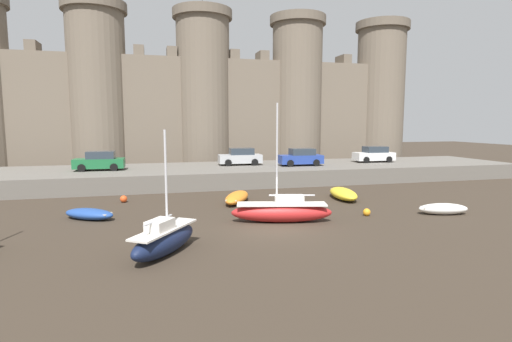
% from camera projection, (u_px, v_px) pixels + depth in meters
% --- Properties ---
extents(ground_plane, '(160.00, 160.00, 0.00)m').
position_uv_depth(ground_plane, '(273.00, 228.00, 20.69)').
color(ground_plane, '#382D23').
extents(quay_road, '(58.29, 10.00, 1.40)m').
position_uv_depth(quay_road, '(220.00, 174.00, 36.89)').
color(quay_road, '#666059').
rests_on(quay_road, ground).
extents(castle, '(53.08, 6.79, 21.21)m').
position_uv_depth(castle, '(204.00, 98.00, 46.62)').
color(castle, '#706354').
rests_on(castle, ground).
extents(sailboat_midflat_right, '(5.71, 2.57, 6.49)m').
position_uv_depth(sailboat_midflat_right, '(282.00, 211.00, 21.93)').
color(sailboat_midflat_right, red).
rests_on(sailboat_midflat_right, ground).
extents(rowboat_foreground_right, '(2.88, 4.14, 0.71)m').
position_uv_depth(rowboat_foreground_right, '(237.00, 197.00, 27.32)').
color(rowboat_foreground_right, orange).
rests_on(rowboat_foreground_right, ground).
extents(rowboat_near_channel_left, '(3.24, 2.63, 0.63)m').
position_uv_depth(rowboat_near_channel_left, '(89.00, 214.00, 22.54)').
color(rowboat_near_channel_left, '#234793').
rests_on(rowboat_near_channel_left, ground).
extents(rowboat_near_channel_right, '(2.06, 4.08, 0.77)m').
position_uv_depth(rowboat_near_channel_right, '(343.00, 193.00, 28.58)').
color(rowboat_near_channel_right, yellow).
rests_on(rowboat_near_channel_right, ground).
extents(rowboat_foreground_left, '(3.09, 1.73, 0.66)m').
position_uv_depth(rowboat_foreground_left, '(443.00, 209.00, 23.82)').
color(rowboat_foreground_left, silver).
rests_on(rowboat_foreground_left, ground).
extents(sailboat_midflat_centre, '(3.35, 4.16, 5.17)m').
position_uv_depth(sailboat_midflat_centre, '(164.00, 239.00, 16.53)').
color(sailboat_midflat_centre, '#141E3D').
rests_on(sailboat_midflat_centre, ground).
extents(mooring_buoy_near_shore, '(0.44, 0.44, 0.44)m').
position_uv_depth(mooring_buoy_near_shore, '(367.00, 212.00, 23.43)').
color(mooring_buoy_near_shore, orange).
rests_on(mooring_buoy_near_shore, ground).
extents(mooring_buoy_near_channel, '(0.48, 0.48, 0.48)m').
position_uv_depth(mooring_buoy_near_channel, '(124.00, 199.00, 27.37)').
color(mooring_buoy_near_channel, '#E04C1E').
rests_on(mooring_buoy_near_channel, ground).
extents(car_quay_east, '(4.15, 1.97, 1.62)m').
position_uv_depth(car_quay_east, '(240.00, 157.00, 38.34)').
color(car_quay_east, '#B2B5B7').
rests_on(car_quay_east, quay_road).
extents(car_quay_centre_west, '(4.15, 1.97, 1.62)m').
position_uv_depth(car_quay_centre_west, '(301.00, 157.00, 37.79)').
color(car_quay_centre_west, '#263F99').
rests_on(car_quay_centre_west, quay_road).
extents(car_quay_west, '(4.15, 1.97, 1.62)m').
position_uv_depth(car_quay_west, '(100.00, 161.00, 34.03)').
color(car_quay_west, '#1E6638').
rests_on(car_quay_west, quay_road).
extents(car_quay_centre_east, '(4.15, 1.97, 1.62)m').
position_uv_depth(car_quay_centre_east, '(374.00, 155.00, 41.18)').
color(car_quay_centre_east, silver).
rests_on(car_quay_centre_east, quay_road).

